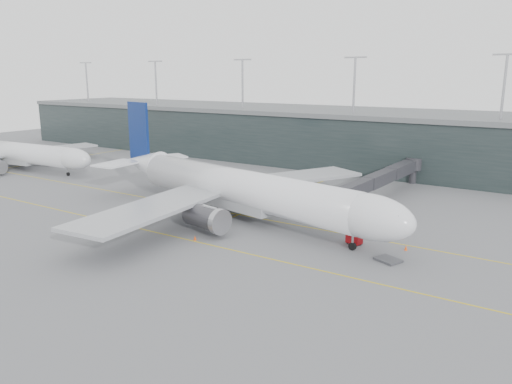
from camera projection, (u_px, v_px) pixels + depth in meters
The scene contains 18 objects.
ground at pixel (230, 206), 96.91m from camera, with size 320.00×320.00×0.00m, color slate.
taxiline_a at pixel (217, 211), 93.65m from camera, with size 160.00×0.25×0.02m, color gold.
taxiline_b at pixel (157, 233), 80.62m from camera, with size 160.00×0.25×0.02m, color gold.
taxiline_lead_main at pixel (301, 190), 110.54m from camera, with size 0.25×60.00×0.02m, color gold.
taxiline_lead_adj at pixel (71, 158), 153.16m from camera, with size 0.25×60.00×0.02m, color gold.
terminal at pixel (349, 137), 142.41m from camera, with size 240.00×36.00×29.00m.
main_aircraft at pixel (239, 189), 87.40m from camera, with size 68.45×63.44×19.28m.
jet_bridge at pixel (383, 177), 101.87m from camera, with size 4.66×43.74×5.98m.
second_aircraft at pixel (16, 153), 133.87m from camera, with size 56.58×53.00×15.86m.
gse_cart at pixel (354, 239), 74.87m from camera, with size 2.51×1.93×1.51m.
baggage_dolly at pixel (388, 260), 68.23m from camera, with size 3.20×2.56×0.32m, color #37383D.
uld_a at pixel (243, 189), 107.14m from camera, with size 2.02×1.68×1.71m.
uld_b at pixel (256, 187), 107.95m from camera, with size 2.50×2.10×2.08m.
uld_c at pixel (258, 191), 105.70m from camera, with size 1.95×1.61×1.68m.
cone_nose at pixel (406, 248), 72.38m from camera, with size 0.47×0.47×0.75m, color #FB4B0D.
cone_wing_stbd at pixel (195, 238), 76.83m from camera, with size 0.47×0.47×0.76m, color #CE3F0B.
cone_wing_port at pixel (289, 199), 100.82m from camera, with size 0.44×0.44×0.69m, color orange.
cone_tail at pixel (156, 212), 91.48m from camera, with size 0.42×0.42×0.67m, color orange.
Camera 1 is at (55.60, -75.61, 24.87)m, focal length 35.00 mm.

